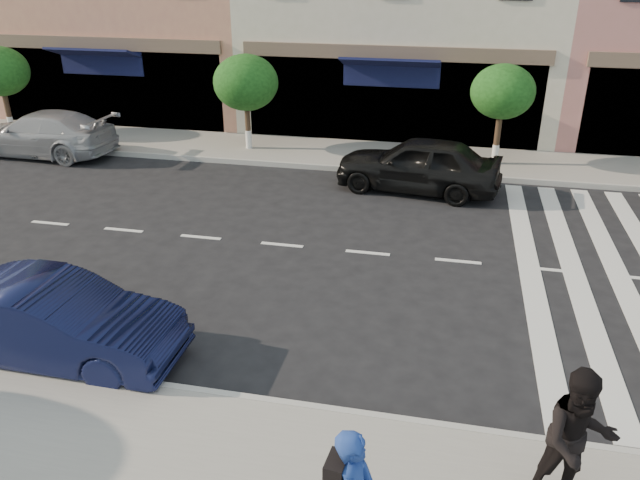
% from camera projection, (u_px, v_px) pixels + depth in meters
% --- Properties ---
extents(ground, '(120.00, 120.00, 0.00)m').
position_uv_depth(ground, '(334.00, 355.00, 10.50)').
color(ground, black).
rests_on(ground, ground).
extents(sidewalk_far, '(60.00, 3.00, 0.15)m').
position_uv_depth(sidewalk_far, '(398.00, 158.00, 20.21)').
color(sidewalk_far, gray).
rests_on(sidewalk_far, ground).
extents(street_tree_wa, '(2.00, 2.00, 3.05)m').
position_uv_depth(street_tree_wa, '(0.00, 72.00, 21.73)').
color(street_tree_wa, '#473323').
rests_on(street_tree_wa, sidewalk_far).
extents(street_tree_wb, '(2.10, 2.10, 3.06)m').
position_uv_depth(street_tree_wb, '(246.00, 83.00, 20.04)').
color(street_tree_wb, '#473323').
rests_on(street_tree_wb, sidewalk_far).
extents(street_tree_c, '(1.90, 1.90, 3.04)m').
position_uv_depth(street_tree_c, '(503.00, 92.00, 18.50)').
color(street_tree_c, '#473323').
rests_on(street_tree_c, sidewalk_far).
extents(walker, '(1.05, 0.90, 1.88)m').
position_uv_depth(walker, '(577.00, 441.00, 7.16)').
color(walker, black).
rests_on(walker, sidewalk_near).
extents(car_near_mid, '(4.28, 1.53, 1.41)m').
position_uv_depth(car_near_mid, '(53.00, 321.00, 10.17)').
color(car_near_mid, black).
rests_on(car_near_mid, ground).
extents(car_far_left, '(5.08, 2.30, 1.44)m').
position_uv_depth(car_far_left, '(42.00, 134.00, 20.44)').
color(car_far_left, '#9B9CA0').
rests_on(car_far_left, ground).
extents(car_far_mid, '(4.75, 2.44, 1.55)m').
position_uv_depth(car_far_mid, '(418.00, 164.00, 17.36)').
color(car_far_mid, black).
rests_on(car_far_mid, ground).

